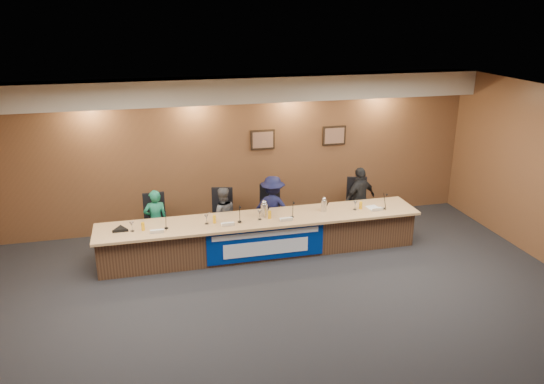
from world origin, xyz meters
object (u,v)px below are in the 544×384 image
at_px(panelist_b, 222,216).
at_px(panelist_a, 156,220).
at_px(panelist_c, 273,208).
at_px(office_chair_c, 272,215).
at_px(office_chair_d, 357,207).
at_px(carafe_right, 324,206).
at_px(panelist_d, 360,199).
at_px(speakerphone, 120,229).
at_px(carafe_mid, 264,210).
at_px(office_chair_a, 156,225).
at_px(banner, 266,244).
at_px(office_chair_b, 222,219).
at_px(dais_body, 261,236).

bearing_deg(panelist_b, panelist_a, 1.09).
height_order(panelist_c, office_chair_c, panelist_c).
xyz_separation_m(panelist_a, office_chair_d, (4.20, 0.10, -0.14)).
distance_m(panelist_a, carafe_right, 3.25).
height_order(panelist_d, speakerphone, panelist_d).
height_order(panelist_a, carafe_mid, panelist_a).
bearing_deg(office_chair_d, office_chair_c, -166.97).
distance_m(panelist_b, carafe_mid, 0.98).
height_order(office_chair_a, carafe_right, carafe_right).
bearing_deg(office_chair_d, panelist_b, -165.00).
height_order(banner, panelist_b, panelist_b).
relative_size(panelist_c, office_chair_a, 2.77).
xyz_separation_m(office_chair_c, carafe_mid, (-0.32, -0.71, 0.39)).
distance_m(banner, panelist_d, 2.51).
height_order(office_chair_c, office_chair_d, same).
bearing_deg(office_chair_a, office_chair_d, -2.82).
distance_m(panelist_c, carafe_mid, 0.72).
height_order(panelist_c, carafe_mid, panelist_c).
relative_size(panelist_b, carafe_right, 5.21).
distance_m(panelist_d, office_chair_c, 1.90).
xyz_separation_m(panelist_b, panelist_d, (2.91, 0.00, 0.10)).
height_order(office_chair_b, office_chair_c, same).
height_order(panelist_c, office_chair_d, panelist_c).
relative_size(panelist_b, panelist_c, 0.89).
distance_m(office_chair_a, carafe_right, 3.29).
bearing_deg(office_chair_c, carafe_mid, -110.03).
bearing_deg(office_chair_c, panelist_c, -85.75).
distance_m(banner, carafe_right, 1.40).
distance_m(dais_body, panelist_a, 2.05).
bearing_deg(carafe_mid, panelist_c, 62.28).
xyz_separation_m(office_chair_b, carafe_right, (1.89, -0.72, 0.38)).
height_order(banner, office_chair_b, banner).
bearing_deg(carafe_mid, carafe_right, -0.75).
xyz_separation_m(dais_body, office_chair_d, (2.27, 0.72, 0.13)).
bearing_deg(office_chair_b, panelist_d, 12.59).
bearing_deg(speakerphone, carafe_mid, 1.24).
xyz_separation_m(panelist_a, panelist_c, (2.32, 0.00, 0.05)).
distance_m(panelist_c, office_chair_a, 2.33).
relative_size(dais_body, panelist_d, 4.35).
relative_size(office_chair_b, carafe_right, 2.12).
xyz_separation_m(panelist_a, office_chair_c, (2.32, 0.10, -0.14)).
bearing_deg(office_chair_c, office_chair_b, -175.75).
bearing_deg(panelist_c, office_chair_d, -152.28).
height_order(banner, panelist_a, panelist_a).
height_order(office_chair_a, carafe_mid, carafe_mid).
distance_m(panelist_a, panelist_d, 4.20).
xyz_separation_m(banner, carafe_mid, (0.07, 0.43, 0.49)).
bearing_deg(panelist_d, dais_body, -6.25).
distance_m(office_chair_b, office_chair_d, 2.91).
height_order(panelist_d, carafe_right, panelist_d).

